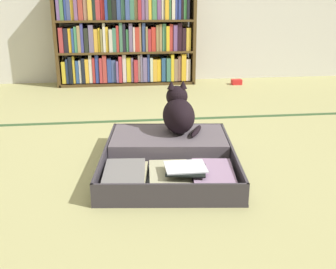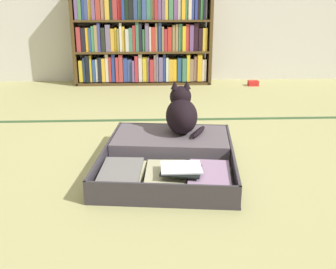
{
  "view_description": "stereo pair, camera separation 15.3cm",
  "coord_description": "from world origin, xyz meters",
  "px_view_note": "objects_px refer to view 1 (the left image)",
  "views": [
    {
      "loc": [
        -0.22,
        -1.83,
        0.86
      ],
      "look_at": [
        0.02,
        0.14,
        0.17
      ],
      "focal_mm": 43.48,
      "sensor_mm": 36.0,
      "label": 1
    },
    {
      "loc": [
        -0.07,
        -1.84,
        0.86
      ],
      "look_at": [
        0.02,
        0.14,
        0.17
      ],
      "focal_mm": 43.48,
      "sensor_mm": 36.0,
      "label": 2
    }
  ],
  "objects_px": {
    "bookshelf": "(126,38)",
    "small_red_pouch": "(237,82)",
    "open_suitcase": "(169,155)",
    "black_cat": "(178,113)"
  },
  "relations": [
    {
      "from": "open_suitcase",
      "to": "small_red_pouch",
      "type": "relative_size",
      "value": 9.13
    },
    {
      "from": "open_suitcase",
      "to": "bookshelf",
      "type": "bearing_deg",
      "value": 94.54
    },
    {
      "from": "bookshelf",
      "to": "small_red_pouch",
      "type": "height_order",
      "value": "bookshelf"
    },
    {
      "from": "black_cat",
      "to": "small_red_pouch",
      "type": "height_order",
      "value": "black_cat"
    },
    {
      "from": "open_suitcase",
      "to": "black_cat",
      "type": "height_order",
      "value": "black_cat"
    },
    {
      "from": "bookshelf",
      "to": "open_suitcase",
      "type": "distance_m",
      "value": 2.14
    },
    {
      "from": "bookshelf",
      "to": "black_cat",
      "type": "distance_m",
      "value": 1.92
    },
    {
      "from": "bookshelf",
      "to": "small_red_pouch",
      "type": "distance_m",
      "value": 1.19
    },
    {
      "from": "small_red_pouch",
      "to": "bookshelf",
      "type": "bearing_deg",
      "value": 171.19
    },
    {
      "from": "bookshelf",
      "to": "open_suitcase",
      "type": "height_order",
      "value": "bookshelf"
    }
  ]
}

